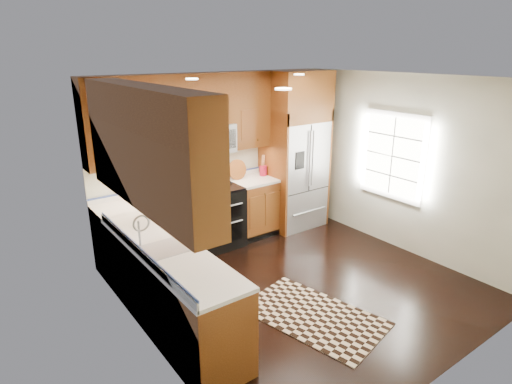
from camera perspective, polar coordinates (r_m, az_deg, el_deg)
ground at (r=5.70m, az=5.79°, el=-12.25°), size 4.00×4.00×0.00m
wall_back at (r=6.71m, az=-5.32°, el=4.55°), size 4.00×0.02×2.60m
wall_left at (r=4.16m, az=-14.70°, el=-4.81°), size 0.02×4.00×2.60m
wall_right at (r=6.63m, az=19.18°, el=3.43°), size 0.02×4.00×2.60m
window at (r=6.70m, az=17.77°, el=4.60°), size 0.04×1.10×1.30m
base_cabinets at (r=5.54m, az=-10.11°, el=-8.14°), size 2.85×3.00×0.90m
countertop at (r=5.50m, az=-9.60°, el=-2.93°), size 2.86×3.01×0.04m
upper_cabinets at (r=5.25m, az=-11.22°, el=8.48°), size 2.85×3.00×1.15m
range at (r=6.57m, az=-5.47°, el=-3.37°), size 0.76×0.67×0.95m
microwave at (r=6.34m, az=-6.41°, el=7.03°), size 0.76×0.40×0.42m
refrigerator at (r=7.17m, az=5.21°, el=5.48°), size 0.98×0.75×2.60m
sink_faucet at (r=4.57m, az=-12.38°, el=-6.71°), size 0.54×0.44×0.37m
rug at (r=5.14m, az=7.65°, el=-16.01°), size 1.26×1.73×0.01m
knife_block at (r=6.14m, az=-13.22°, el=0.46°), size 0.12×0.16×0.29m
utensil_crock at (r=7.00m, az=0.97°, el=3.16°), size 0.14×0.14×0.34m
cutting_board at (r=6.82m, az=-2.49°, el=1.80°), size 0.33×0.33×0.02m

